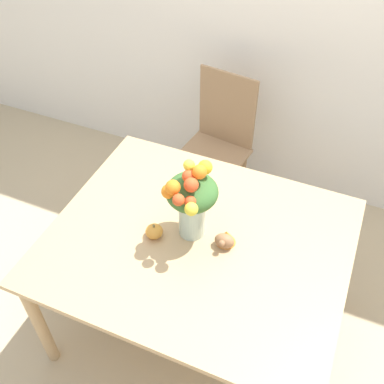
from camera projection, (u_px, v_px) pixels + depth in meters
name	position (u px, v px, depth m)	size (l,w,h in m)	color
ground_plane	(197.00, 319.00, 2.63)	(12.00, 12.00, 0.00)	tan
wall_back	(291.00, 1.00, 2.60)	(8.00, 0.06, 2.70)	white
dining_table	(198.00, 250.00, 2.17)	(1.39, 1.15, 0.74)	tan
flower_vase	(191.00, 199.00, 1.99)	(0.23, 0.28, 0.43)	#B2CCBC
pumpkin	(154.00, 231.00, 2.11)	(0.08, 0.08, 0.08)	gold
turkey_figurine	(225.00, 238.00, 2.07)	(0.09, 0.12, 0.08)	#936642
dining_chair_near_window	(217.00, 146.00, 2.99)	(0.47, 0.47, 0.99)	#9E7A56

